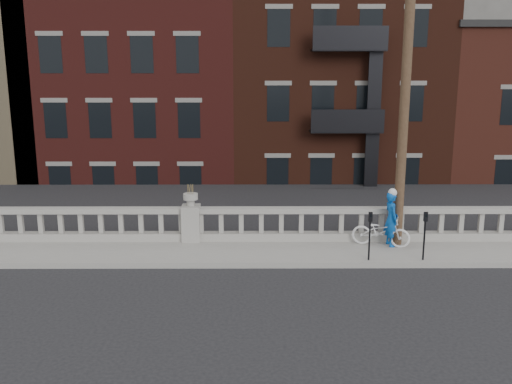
% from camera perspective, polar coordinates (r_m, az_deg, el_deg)
% --- Properties ---
extents(ground, '(120.00, 120.00, 0.00)m').
position_cam_1_polar(ground, '(13.98, -8.17, -10.28)').
color(ground, black).
rests_on(ground, ground).
extents(sidewalk, '(32.00, 2.20, 0.15)m').
position_cam_1_polar(sidewalk, '(16.73, -6.79, -6.05)').
color(sidewalk, gray).
rests_on(sidewalk, ground).
extents(balustrade, '(28.00, 0.34, 1.03)m').
position_cam_1_polar(balustrade, '(17.47, -6.49, -3.29)').
color(balustrade, gray).
rests_on(balustrade, sidewalk).
extents(planter_pedestal, '(0.55, 0.55, 1.76)m').
position_cam_1_polar(planter_pedestal, '(17.41, -6.51, -2.69)').
color(planter_pedestal, gray).
rests_on(planter_pedestal, sidewalk).
extents(lower_level, '(80.00, 44.00, 20.80)m').
position_cam_1_polar(lower_level, '(35.92, -2.40, 8.20)').
color(lower_level, '#605E59').
rests_on(lower_level, ground).
extents(utility_pole, '(1.60, 0.28, 10.00)m').
position_cam_1_polar(utility_pole, '(16.90, 14.81, 11.64)').
color(utility_pole, '#422D1E').
rests_on(utility_pole, sidewalk).
extents(parking_meter_b, '(0.10, 0.09, 1.36)m').
position_cam_1_polar(parking_meter_b, '(15.85, 11.32, -3.79)').
color(parking_meter_b, black).
rests_on(parking_meter_b, sidewalk).
extents(parking_meter_c, '(0.10, 0.09, 1.36)m').
position_cam_1_polar(parking_meter_c, '(16.22, 16.52, -3.70)').
color(parking_meter_c, black).
rests_on(parking_meter_c, sidewalk).
extents(bicycle, '(1.79, 1.10, 0.89)m').
position_cam_1_polar(bicycle, '(17.26, 12.38, -3.86)').
color(bicycle, silver).
rests_on(bicycle, sidewalk).
extents(cyclist, '(0.48, 0.65, 1.63)m').
position_cam_1_polar(cyclist, '(17.26, 13.36, -2.64)').
color(cyclist, '#0B4BA8').
rests_on(cyclist, sidewalk).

